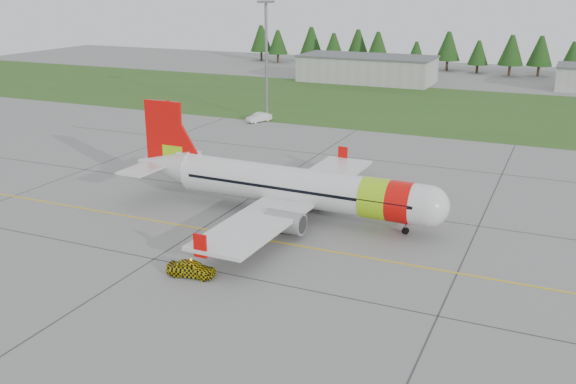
% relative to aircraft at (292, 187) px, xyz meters
% --- Properties ---
extents(ground, '(320.00, 320.00, 0.00)m').
position_rel_aircraft_xyz_m(ground, '(8.38, -15.28, -3.14)').
color(ground, gray).
rests_on(ground, ground).
extents(aircraft, '(35.94, 33.01, 10.89)m').
position_rel_aircraft_xyz_m(aircraft, '(0.00, 0.00, 0.00)').
color(aircraft, silver).
rests_on(aircraft, ground).
extents(follow_me_car, '(1.63, 1.84, 4.09)m').
position_rel_aircraft_xyz_m(follow_me_car, '(-1.74, -16.85, -1.09)').
color(follow_me_car, '#DAC50C').
rests_on(follow_me_car, ground).
extents(service_van, '(2.17, 2.12, 4.79)m').
position_rel_aircraft_xyz_m(service_van, '(-24.44, 41.09, -0.74)').
color(service_van, silver).
rests_on(service_van, ground).
extents(grass_strip, '(320.00, 50.00, 0.03)m').
position_rel_aircraft_xyz_m(grass_strip, '(8.38, 66.72, -3.13)').
color(grass_strip, '#30561E').
rests_on(grass_strip, ground).
extents(taxi_guideline, '(120.00, 0.25, 0.02)m').
position_rel_aircraft_xyz_m(taxi_guideline, '(8.38, -7.28, -3.13)').
color(taxi_guideline, gold).
rests_on(taxi_guideline, ground).
extents(hangar_west, '(32.00, 14.00, 6.00)m').
position_rel_aircraft_xyz_m(hangar_west, '(-21.62, 94.72, -0.14)').
color(hangar_west, '#A8A8A3').
rests_on(hangar_west, ground).
extents(floodlight_mast, '(0.50, 0.50, 20.00)m').
position_rel_aircraft_xyz_m(floodlight_mast, '(-23.62, 42.72, 6.86)').
color(floodlight_mast, slate).
rests_on(floodlight_mast, ground).
extents(treeline, '(160.00, 8.00, 10.00)m').
position_rel_aircraft_xyz_m(treeline, '(8.38, 122.72, 1.86)').
color(treeline, '#1C3F14').
rests_on(treeline, ground).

